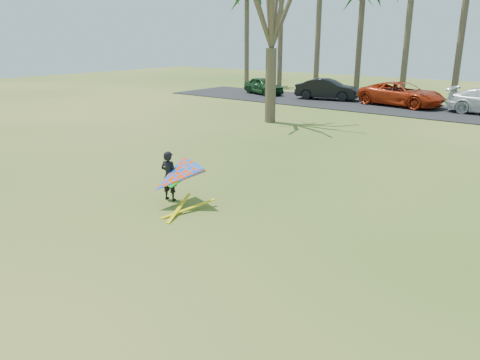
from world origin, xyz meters
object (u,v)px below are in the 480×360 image
Objects in this scene: car_0 at (263,86)px; car_2 at (402,94)px; car_1 at (327,89)px; kite_flyer at (173,178)px.

car_0 is 11.83m from car_2.
car_0 is at bearing 101.88° from car_2.
car_0 is 0.86× the size of car_1.
car_1 is at bearing 107.95° from kite_flyer.
car_1 is at bearing -68.24° from car_0.
kite_flyer is at bearing -165.15° from car_2.
car_0 is 6.00m from car_1.
car_0 is 1.75× the size of kite_flyer.
car_2 is at bearing -101.60° from car_1.
kite_flyer reaches higher than car_1.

